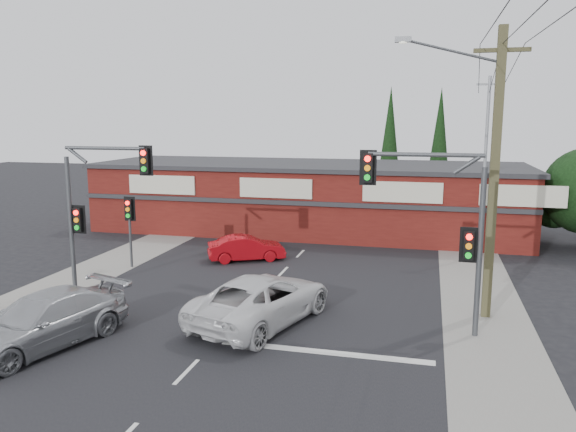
% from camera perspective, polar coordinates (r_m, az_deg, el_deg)
% --- Properties ---
extents(ground, '(120.00, 120.00, 0.00)m').
position_cam_1_polar(ground, '(19.67, -5.70, -10.94)').
color(ground, black).
rests_on(ground, ground).
extents(road_strip, '(14.00, 70.00, 0.01)m').
position_cam_1_polar(road_strip, '(24.18, -1.67, -6.87)').
color(road_strip, black).
rests_on(road_strip, ground).
extents(verge_left, '(3.00, 70.00, 0.02)m').
position_cam_1_polar(verge_left, '(27.65, -18.95, -5.26)').
color(verge_left, gray).
rests_on(verge_left, ground).
extents(verge_right, '(3.00, 70.00, 0.02)m').
position_cam_1_polar(verge_right, '(23.44, 18.97, -7.96)').
color(verge_right, gray).
rests_on(verge_right, ground).
extents(stop_line, '(6.50, 0.35, 0.01)m').
position_cam_1_polar(stop_line, '(17.47, 3.75, -13.63)').
color(stop_line, silver).
rests_on(stop_line, ground).
extents(white_suv, '(4.43, 6.55, 1.67)m').
position_cam_1_polar(white_suv, '(19.58, -2.67, -8.41)').
color(white_suv, silver).
rests_on(white_suv, ground).
extents(silver_suv, '(3.90, 6.05, 1.63)m').
position_cam_1_polar(silver_suv, '(19.14, -23.70, -9.77)').
color(silver_suv, '#A9ABAE').
rests_on(silver_suv, ground).
extents(red_sedan, '(3.98, 2.86, 1.25)m').
position_cam_1_polar(red_sedan, '(27.96, -4.24, -3.27)').
color(red_sedan, '#AB0A11').
rests_on(red_sedan, ground).
extents(lane_dashes, '(0.12, 40.81, 0.01)m').
position_cam_1_polar(lane_dashes, '(21.09, -4.21, -9.42)').
color(lane_dashes, silver).
rests_on(lane_dashes, ground).
extents(shop_building, '(27.30, 8.40, 4.22)m').
position_cam_1_polar(shop_building, '(35.36, 2.05, 2.02)').
color(shop_building, '#551411').
rests_on(shop_building, ground).
extents(conifer_near, '(1.80, 1.80, 9.25)m').
position_cam_1_polar(conifer_near, '(41.39, 10.30, 7.67)').
color(conifer_near, '#2D2116').
rests_on(conifer_near, ground).
extents(conifer_far, '(1.80, 1.80, 9.25)m').
position_cam_1_polar(conifer_far, '(43.30, 15.15, 7.58)').
color(conifer_far, '#2D2116').
rests_on(conifer_far, ground).
extents(traffic_mast_left, '(3.77, 0.27, 5.97)m').
position_cam_1_polar(traffic_mast_left, '(23.31, -19.20, 1.82)').
color(traffic_mast_left, '#47494C').
rests_on(traffic_mast_left, ground).
extents(traffic_mast_right, '(3.96, 0.27, 5.97)m').
position_cam_1_polar(traffic_mast_right, '(18.53, 15.59, 0.10)').
color(traffic_mast_right, '#47494C').
rests_on(traffic_mast_right, ground).
extents(pedestal_signal, '(0.55, 0.27, 3.38)m').
position_cam_1_polar(pedestal_signal, '(27.31, -15.80, -0.12)').
color(pedestal_signal, '#47494C').
rests_on(pedestal_signal, ground).
extents(utility_pole, '(4.38, 0.59, 10.00)m').
position_cam_1_polar(utility_pole, '(20.42, 19.89, 4.86)').
color(utility_pole, brown).
rests_on(utility_pole, ground).
extents(steel_pole, '(1.20, 0.16, 9.00)m').
position_cam_1_polar(steel_pole, '(29.48, 19.36, 4.91)').
color(steel_pole, gray).
rests_on(steel_pole, ground).
extents(power_lines, '(2.01, 29.00, 1.22)m').
position_cam_1_polar(power_lines, '(15.10, 23.24, 16.96)').
color(power_lines, black).
rests_on(power_lines, ground).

